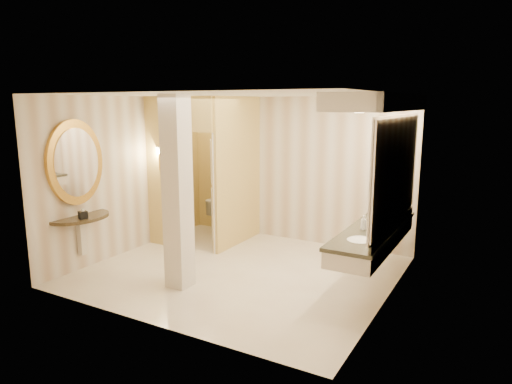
% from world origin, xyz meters
% --- Properties ---
extents(floor, '(4.50, 4.50, 0.00)m').
position_xyz_m(floor, '(0.00, 0.00, 0.00)').
color(floor, white).
rests_on(floor, ground).
extents(ceiling, '(4.50, 4.50, 0.00)m').
position_xyz_m(ceiling, '(0.00, 0.00, 2.70)').
color(ceiling, silver).
rests_on(ceiling, wall_back).
extents(wall_back, '(4.50, 0.02, 2.70)m').
position_xyz_m(wall_back, '(0.00, 2.00, 1.35)').
color(wall_back, beige).
rests_on(wall_back, floor).
extents(wall_front, '(4.50, 0.02, 2.70)m').
position_xyz_m(wall_front, '(0.00, -2.00, 1.35)').
color(wall_front, beige).
rests_on(wall_front, floor).
extents(wall_left, '(0.02, 4.00, 2.70)m').
position_xyz_m(wall_left, '(-2.25, 0.00, 1.35)').
color(wall_left, beige).
rests_on(wall_left, floor).
extents(wall_right, '(0.02, 4.00, 2.70)m').
position_xyz_m(wall_right, '(2.25, 0.00, 1.35)').
color(wall_right, beige).
rests_on(wall_right, floor).
extents(toilet_closet, '(1.50, 1.55, 2.70)m').
position_xyz_m(toilet_closet, '(-1.13, 0.96, 1.39)').
color(toilet_closet, '#D3B86E').
rests_on(toilet_closet, floor).
extents(wall_sconce, '(0.14, 0.14, 0.42)m').
position_xyz_m(wall_sconce, '(-1.93, 0.43, 1.73)').
color(wall_sconce, gold).
rests_on(wall_sconce, toilet_closet).
extents(vanity, '(0.75, 2.62, 2.09)m').
position_xyz_m(vanity, '(1.98, 0.40, 1.63)').
color(vanity, beige).
rests_on(vanity, floor).
extents(console_shelf, '(1.00, 1.00, 1.95)m').
position_xyz_m(console_shelf, '(-2.21, -1.14, 1.34)').
color(console_shelf, black).
rests_on(console_shelf, floor).
extents(pillar, '(0.31, 0.31, 2.70)m').
position_xyz_m(pillar, '(-0.45, -0.90, 1.35)').
color(pillar, beige).
rests_on(pillar, floor).
extents(tissue_box, '(0.14, 0.14, 0.11)m').
position_xyz_m(tissue_box, '(-1.99, -1.24, 0.93)').
color(tissue_box, black).
rests_on(tissue_box, console_shelf).
extents(toilet, '(0.46, 0.74, 0.72)m').
position_xyz_m(toilet, '(-1.43, 1.75, 0.36)').
color(toilet, white).
rests_on(toilet, floor).
extents(soap_bottle_a, '(0.07, 0.07, 0.13)m').
position_xyz_m(soap_bottle_a, '(1.97, 0.37, 0.94)').
color(soap_bottle_a, beige).
rests_on(soap_bottle_a, vanity).
extents(soap_bottle_b, '(0.13, 0.13, 0.13)m').
position_xyz_m(soap_bottle_b, '(1.97, 0.26, 0.94)').
color(soap_bottle_b, silver).
rests_on(soap_bottle_b, vanity).
extents(soap_bottle_c, '(0.09, 0.09, 0.21)m').
position_xyz_m(soap_bottle_c, '(1.86, 0.20, 0.98)').
color(soap_bottle_c, '#C6B28C').
rests_on(soap_bottle_c, vanity).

